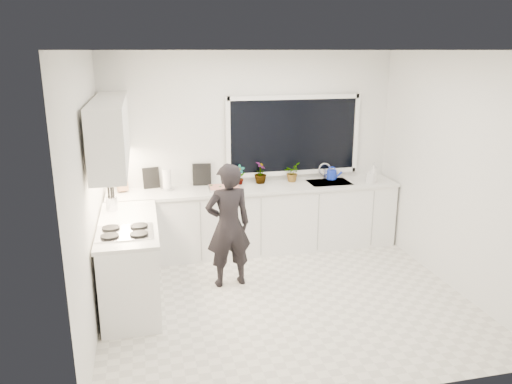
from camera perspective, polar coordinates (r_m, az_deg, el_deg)
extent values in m
cube|color=beige|center=(5.78, 3.28, -12.06)|extent=(4.00, 3.50, 0.02)
cube|color=white|center=(6.95, -0.56, 4.71)|extent=(4.00, 0.02, 2.70)
cube|color=white|center=(5.11, -18.67, -0.25)|extent=(0.02, 3.50, 2.70)
cube|color=white|center=(6.15, 21.82, 2.07)|extent=(0.02, 3.50, 2.70)
cube|color=white|center=(5.11, 3.77, 16.00)|extent=(4.00, 3.50, 0.02)
cube|color=black|center=(7.03, 4.31, 6.46)|extent=(1.80, 0.02, 1.00)
cube|color=white|center=(6.89, 0.01, -3.22)|extent=(3.92, 0.58, 0.88)
cube|color=white|center=(5.72, -14.13, -7.87)|extent=(0.58, 1.60, 0.88)
cube|color=silver|center=(6.75, 0.03, 0.44)|extent=(3.94, 0.62, 0.04)
cube|color=silver|center=(5.55, -14.45, -3.52)|extent=(0.62, 1.60, 0.04)
cube|color=white|center=(5.67, -16.26, 6.67)|extent=(0.34, 2.10, 0.70)
cube|color=silver|center=(7.06, 8.34, 0.73)|extent=(0.58, 0.42, 0.14)
cylinder|color=silver|center=(7.21, 7.83, 2.37)|extent=(0.03, 0.03, 0.22)
cube|color=black|center=(5.21, -14.76, -4.42)|extent=(0.56, 0.48, 0.03)
imported|color=black|center=(5.80, -3.18, -3.84)|extent=(0.58, 0.42, 1.48)
cube|color=#B5B6BA|center=(6.64, -3.61, 0.47)|extent=(0.44, 0.33, 0.03)
cube|color=red|center=(6.63, -3.61, 0.61)|extent=(0.40, 0.29, 0.01)
cylinder|color=#142EC3|center=(7.21, 8.64, 1.98)|extent=(0.17, 0.17, 0.13)
cylinder|color=white|center=(6.66, -10.13, 1.33)|extent=(0.13, 0.13, 0.26)
cube|color=olive|center=(6.71, -15.06, 0.94)|extent=(0.15, 0.13, 0.22)
cylinder|color=silver|center=(5.96, -16.16, -1.30)|extent=(0.15, 0.15, 0.16)
cube|color=black|center=(6.79, -11.90, 1.59)|extent=(0.22, 0.06, 0.28)
cube|color=black|center=(6.83, -6.20, 2.01)|extent=(0.25, 0.05, 0.30)
imported|color=#26662D|center=(6.83, -1.85, 1.99)|extent=(0.15, 0.10, 0.27)
imported|color=#26662D|center=(6.89, 0.51, 2.23)|extent=(0.21, 0.21, 0.30)
imported|color=#26662D|center=(7.01, 4.11, 2.26)|extent=(0.29, 0.30, 0.26)
imported|color=#D8BF66|center=(7.12, 13.27, 2.19)|extent=(0.16, 0.16, 0.29)
imported|color=#D8BF66|center=(7.10, 12.86, 1.84)|extent=(0.12, 0.12, 0.20)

